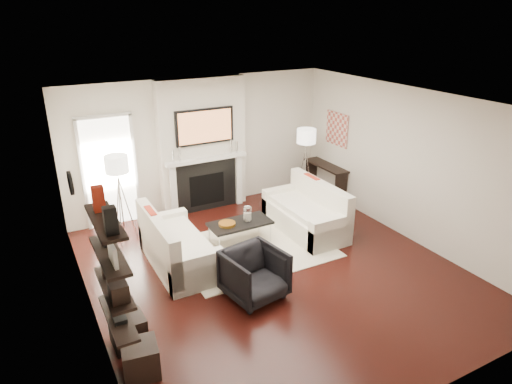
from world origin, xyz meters
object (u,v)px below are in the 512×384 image
loveseat_left_base (180,254)px  armchair (255,272)px  coffee_table (240,223)px  ottoman_near (128,331)px  lamp_left_shade (116,164)px  loveseat_right_base (305,220)px  lamp_right_shade (306,136)px

loveseat_left_base → armchair: size_ratio=2.23×
coffee_table → ottoman_near: 2.95m
loveseat_left_base → lamp_left_shade: (-0.58, 1.32, 1.24)m
armchair → ottoman_near: bearing=175.5°
lamp_left_shade → ottoman_near: lamp_left_shade is taller
loveseat_left_base → armchair: bearing=-63.8°
loveseat_right_base → lamp_right_shade: size_ratio=4.50×
coffee_table → loveseat_right_base: bearing=-4.9°
lamp_right_shade → ottoman_near: (-4.52, -2.83, -1.25)m
ottoman_near → armchair: bearing=4.9°
coffee_table → ottoman_near: coffee_table is taller
loveseat_right_base → coffee_table: (-1.30, 0.11, 0.19)m
armchair → ottoman_near: 1.89m
loveseat_right_base → lamp_left_shade: size_ratio=4.50×
armchair → lamp_left_shade: (-1.25, 2.67, 1.05)m
loveseat_left_base → armchair: 1.52m
loveseat_right_base → lamp_right_shade: lamp_right_shade is taller
lamp_left_shade → lamp_right_shade: size_ratio=1.00×
armchair → lamp_right_shade: 3.90m
loveseat_right_base → ottoman_near: (-3.70, -1.59, -0.01)m
loveseat_left_base → lamp_right_shade: bearing=21.6°
armchair → lamp_right_shade: bearing=35.7°
loveseat_right_base → armchair: armchair is taller
armchair → loveseat_right_base: bearing=28.5°
loveseat_right_base → coffee_table: size_ratio=1.64×
loveseat_left_base → loveseat_right_base: size_ratio=1.00×
coffee_table → lamp_right_shade: size_ratio=2.75×
loveseat_right_base → coffee_table: bearing=175.1°
coffee_table → armchair: 1.63m
armchair → lamp_left_shade: 3.13m
lamp_right_shade → ottoman_near: size_ratio=1.00×
loveseat_left_base → lamp_left_shade: size_ratio=4.50×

